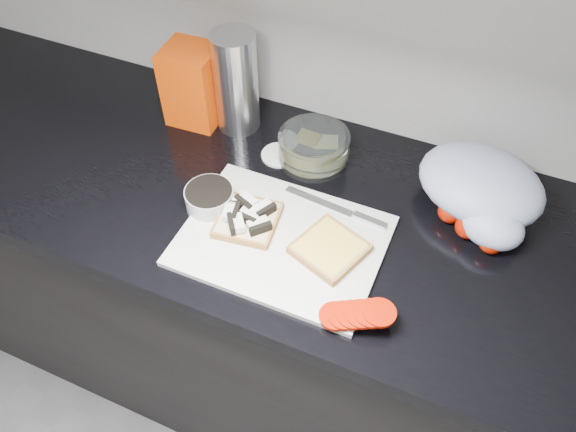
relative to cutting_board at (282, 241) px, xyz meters
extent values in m
cube|color=black|center=(0.02, 0.11, -0.48)|extent=(3.50, 0.60, 0.86)
cube|color=black|center=(0.02, 0.11, -0.03)|extent=(3.50, 0.64, 0.04)
cube|color=silver|center=(0.00, 0.00, 0.00)|extent=(0.40, 0.30, 0.01)
cube|color=#C6B28C|center=(-0.08, 0.01, 0.01)|extent=(0.13, 0.13, 0.02)
cube|color=silver|center=(-0.12, 0.04, 0.03)|extent=(0.05, 0.04, 0.02)
cube|color=black|center=(-0.12, 0.04, 0.03)|extent=(0.05, 0.02, 0.02)
cube|color=silver|center=(-0.10, 0.04, 0.03)|extent=(0.05, 0.04, 0.02)
cube|color=black|center=(-0.10, 0.04, 0.03)|extent=(0.05, 0.03, 0.02)
cube|color=silver|center=(-0.06, 0.04, 0.03)|extent=(0.04, 0.05, 0.02)
cube|color=black|center=(-0.06, 0.04, 0.03)|extent=(0.03, 0.05, 0.02)
cube|color=silver|center=(-0.12, 0.00, 0.03)|extent=(0.03, 0.05, 0.02)
cube|color=black|center=(-0.12, 0.00, 0.03)|extent=(0.02, 0.05, 0.02)
cube|color=silver|center=(-0.08, 0.01, 0.03)|extent=(0.04, 0.03, 0.02)
cube|color=black|center=(-0.08, 0.01, 0.03)|extent=(0.05, 0.02, 0.02)
cube|color=silver|center=(-0.05, 0.00, 0.03)|extent=(0.05, 0.05, 0.02)
cube|color=black|center=(-0.05, 0.00, 0.03)|extent=(0.04, 0.04, 0.02)
cube|color=silver|center=(-0.09, -0.02, 0.03)|extent=(0.04, 0.05, 0.02)
cube|color=black|center=(-0.09, -0.02, 0.03)|extent=(0.04, 0.04, 0.02)
cube|color=#C6B28C|center=(0.10, 0.01, 0.01)|extent=(0.15, 0.15, 0.02)
cube|color=gold|center=(0.10, 0.01, 0.02)|extent=(0.14, 0.14, 0.00)
cylinder|color=#9E1503|center=(0.16, -0.13, 0.01)|extent=(0.08, 0.08, 0.01)
cylinder|color=#9E1503|center=(0.17, -0.12, 0.01)|extent=(0.07, 0.07, 0.01)
cylinder|color=#9E1503|center=(0.19, -0.12, 0.02)|extent=(0.06, 0.06, 0.01)
cylinder|color=#9E1503|center=(0.20, -0.11, 0.02)|extent=(0.07, 0.07, 0.01)
cylinder|color=#9E1503|center=(0.22, -0.11, 0.03)|extent=(0.07, 0.07, 0.01)
cylinder|color=#9E1503|center=(0.23, -0.10, 0.03)|extent=(0.08, 0.08, 0.01)
cube|color=#B4B4B9|center=(0.03, 0.12, 0.01)|extent=(0.16, 0.03, 0.00)
cube|color=#B4B4B9|center=(0.15, 0.11, 0.01)|extent=(0.07, 0.02, 0.01)
cylinder|color=#A2A7A7|center=(-0.18, 0.03, 0.02)|extent=(0.10, 0.10, 0.05)
cylinder|color=black|center=(-0.18, 0.03, 0.04)|extent=(0.10, 0.10, 0.01)
cylinder|color=silver|center=(-0.11, 0.23, 0.00)|extent=(0.10, 0.10, 0.01)
cylinder|color=silver|center=(-0.03, 0.25, 0.03)|extent=(0.16, 0.16, 0.07)
cube|color=gold|center=(-0.05, 0.25, 0.02)|extent=(0.05, 0.04, 0.04)
cube|color=#E8DE8B|center=(-0.01, 0.26, 0.01)|extent=(0.07, 0.06, 0.01)
cube|color=red|center=(-0.35, 0.28, 0.09)|extent=(0.13, 0.12, 0.19)
cylinder|color=#BCBDC2|center=(-0.25, 0.30, 0.12)|extent=(0.10, 0.10, 0.24)
ellipsoid|color=silver|center=(0.33, 0.26, 0.05)|extent=(0.31, 0.27, 0.12)
ellipsoid|color=silver|center=(0.38, 0.18, 0.03)|extent=(0.15, 0.13, 0.08)
sphere|color=#9E1503|center=(0.33, 0.17, 0.02)|extent=(0.05, 0.05, 0.05)
sphere|color=#9E1503|center=(0.39, 0.15, 0.02)|extent=(0.05, 0.05, 0.05)
sphere|color=#9E1503|center=(0.29, 0.19, 0.02)|extent=(0.05, 0.05, 0.05)
camera|label=1|loc=(0.29, -0.64, 0.89)|focal=35.00mm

